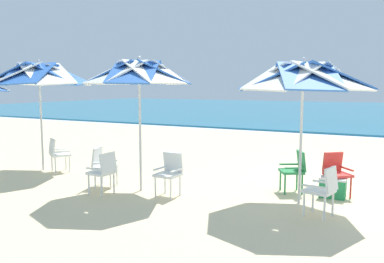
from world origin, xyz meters
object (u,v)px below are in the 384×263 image
(plastic_chair_0, at_px, (323,188))
(plastic_chair_4, at_px, (103,164))
(plastic_chair_2, at_px, (336,171))
(plastic_chair_3, at_px, (170,171))
(beach_umbrella_1, at_px, (139,74))
(beach_umbrella_0, at_px, (303,78))
(plastic_chair_6, at_px, (58,153))
(cooler_box, at_px, (333,187))
(beach_umbrella_2, at_px, (39,75))
(plastic_chair_5, at_px, (104,170))
(plastic_chair_1, at_px, (295,169))

(plastic_chair_0, distance_m, plastic_chair_4, 4.59)
(plastic_chair_2, bearing_deg, plastic_chair_3, -152.12)
(beach_umbrella_1, bearing_deg, beach_umbrella_0, 11.57)
(plastic_chair_6, bearing_deg, plastic_chair_3, -8.73)
(cooler_box, bearing_deg, beach_umbrella_0, -126.92)
(plastic_chair_0, bearing_deg, beach_umbrella_0, 129.04)
(plastic_chair_4, distance_m, plastic_chair_6, 2.08)
(plastic_chair_2, distance_m, beach_umbrella_2, 7.45)
(plastic_chair_0, relative_size, plastic_chair_6, 1.00)
(plastic_chair_4, height_order, cooler_box, plastic_chair_4)
(plastic_chair_3, relative_size, plastic_chair_5, 1.00)
(plastic_chair_0, xyz_separation_m, plastic_chair_3, (-2.93, -0.06, 0.00))
(beach_umbrella_1, relative_size, plastic_chair_6, 3.22)
(plastic_chair_1, distance_m, plastic_chair_3, 2.58)
(beach_umbrella_0, height_order, plastic_chair_4, beach_umbrella_0)
(plastic_chair_6, bearing_deg, cooler_box, 7.14)
(plastic_chair_5, bearing_deg, beach_umbrella_2, 159.76)
(plastic_chair_1, height_order, beach_umbrella_2, beach_umbrella_2)
(plastic_chair_3, bearing_deg, plastic_chair_4, -178.45)
(beach_umbrella_0, distance_m, plastic_chair_1, 1.99)
(plastic_chair_1, height_order, beach_umbrella_1, beach_umbrella_1)
(plastic_chair_4, bearing_deg, beach_umbrella_1, 6.74)
(beach_umbrella_1, xyz_separation_m, plastic_chair_3, (0.74, -0.06, -1.93))
(beach_umbrella_0, bearing_deg, plastic_chair_5, -161.20)
(plastic_chair_2, relative_size, plastic_chair_6, 1.00)
(beach_umbrella_0, height_order, plastic_chair_0, beach_umbrella_0)
(plastic_chair_1, height_order, plastic_chair_2, same)
(plastic_chair_2, xyz_separation_m, plastic_chair_3, (-2.94, -1.56, 0.00))
(plastic_chair_2, xyz_separation_m, beach_umbrella_1, (-3.68, -1.49, 1.93))
(plastic_chair_1, distance_m, plastic_chair_6, 5.86)
(plastic_chair_0, distance_m, plastic_chair_3, 2.93)
(plastic_chair_3, bearing_deg, beach_umbrella_0, 16.39)
(plastic_chair_1, distance_m, cooler_box, 0.82)
(plastic_chair_1, bearing_deg, beach_umbrella_1, -154.94)
(plastic_chair_6, xyz_separation_m, cooler_box, (6.56, 0.82, -0.30))
(beach_umbrella_0, bearing_deg, plastic_chair_3, -163.61)
(beach_umbrella_0, distance_m, plastic_chair_5, 4.26)
(plastic_chair_0, distance_m, plastic_chair_2, 1.49)
(beach_umbrella_1, height_order, plastic_chair_5, beach_umbrella_1)
(plastic_chair_4, bearing_deg, cooler_box, 17.32)
(plastic_chair_0, bearing_deg, plastic_chair_2, 89.68)
(cooler_box, bearing_deg, plastic_chair_5, -155.24)
(plastic_chair_0, distance_m, beach_umbrella_1, 4.15)
(beach_umbrella_0, xyz_separation_m, plastic_chair_5, (-3.64, -1.24, -1.84))
(beach_umbrella_1, bearing_deg, plastic_chair_6, 170.31)
(plastic_chair_3, bearing_deg, plastic_chair_2, 27.88)
(beach_umbrella_0, xyz_separation_m, plastic_chair_3, (-2.41, -0.71, -1.84))
(beach_umbrella_1, bearing_deg, plastic_chair_1, 25.06)
(beach_umbrella_0, distance_m, plastic_chair_0, 2.02)
(plastic_chair_2, height_order, cooler_box, plastic_chair_2)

